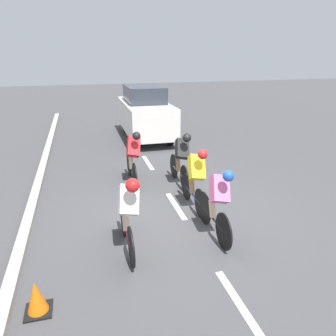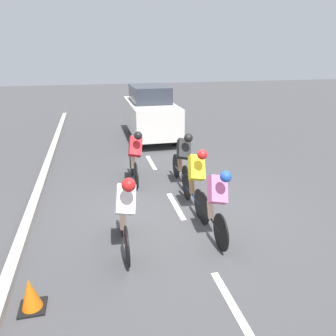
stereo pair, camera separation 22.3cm
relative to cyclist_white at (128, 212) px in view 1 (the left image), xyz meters
name	(u,v)px [view 1 (the left image)]	position (x,y,z in m)	size (l,w,h in m)	color
ground_plane	(180,211)	(-1.31, -1.23, -0.79)	(60.00, 60.00, 0.00)	#424244
lane_stripe_near	(238,302)	(-1.31, 1.67, -0.78)	(0.12, 1.40, 0.01)	white
lane_stripe_mid	(176,206)	(-1.31, -1.53, -0.78)	(0.12, 1.40, 0.01)	white
lane_stripe_far	(148,163)	(-1.31, -4.73, -0.78)	(0.12, 1.40, 0.01)	white
curb	(28,220)	(1.89, -1.53, -0.72)	(0.20, 24.52, 0.14)	#A8A399
cyclist_white	(128,212)	(0.00, 0.00, 0.00)	(0.41, 1.69, 1.48)	black
cyclist_black	(181,157)	(-1.79, -2.72, -0.02)	(0.42, 1.66, 1.46)	black
cyclist_red	(133,156)	(-0.60, -3.18, -0.02)	(0.42, 1.67, 1.47)	black
cyclist_yellow	(196,177)	(-1.68, -1.27, -0.01)	(0.40, 1.60, 1.47)	black
cyclist_pink	(217,201)	(-1.68, -0.06, -0.04)	(0.42, 1.65, 1.44)	black
support_car	(145,113)	(-1.86, -7.82, 0.26)	(1.70, 4.03, 2.08)	black
traffic_cone	(36,298)	(1.44, 1.13, -0.55)	(0.36, 0.36, 0.49)	black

